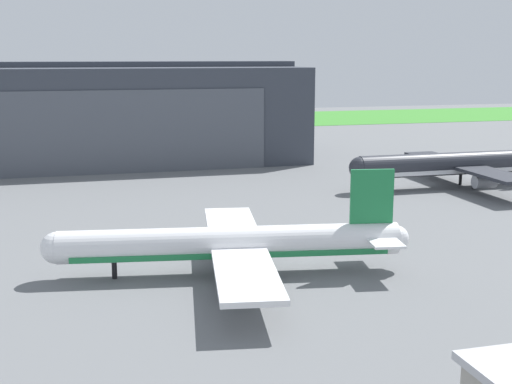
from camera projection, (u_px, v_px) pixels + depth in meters
ground_plane at (151, 275)px, 74.20m from camera, size 440.00×440.00×0.00m
grass_field_strip at (95, 124)px, 236.89m from camera, size 440.00×56.00×0.08m
maintenance_hangar at (85, 114)px, 151.36m from camera, size 95.04×37.23×22.12m
airliner_near_left at (232, 244)px, 73.72m from camera, size 39.55×35.95×11.40m
airliner_far_right at (460, 164)px, 122.49m from camera, size 42.54×34.19×13.37m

